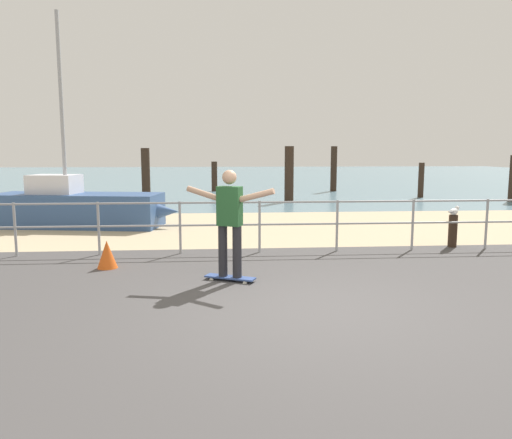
% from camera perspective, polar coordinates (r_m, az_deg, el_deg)
% --- Properties ---
extents(ground_plane, '(24.00, 10.00, 0.04)m').
position_cam_1_polar(ground_plane, '(5.47, 7.34, -13.70)').
color(ground_plane, '#474444').
rests_on(ground_plane, ground).
extents(beach_strip, '(24.00, 6.00, 0.04)m').
position_cam_1_polar(beach_strip, '(13.17, 0.23, -0.90)').
color(beach_strip, tan).
rests_on(beach_strip, ground).
extents(sea_surface, '(72.00, 50.00, 0.04)m').
position_cam_1_polar(sea_surface, '(41.04, -3.00, 5.04)').
color(sea_surface, slate).
rests_on(sea_surface, ground).
extents(railing_fence, '(12.52, 0.05, 1.05)m').
position_cam_1_polar(railing_fence, '(9.70, 0.42, 0.11)').
color(railing_fence, '#9EA0A5').
rests_on(railing_fence, ground).
extents(sailboat, '(5.06, 2.11, 5.57)m').
position_cam_1_polar(sailboat, '(13.90, -19.37, 1.30)').
color(sailboat, '#335184').
rests_on(sailboat, ground).
extents(skateboard, '(0.81, 0.53, 0.08)m').
position_cam_1_polar(skateboard, '(7.69, -3.02, -6.74)').
color(skateboard, '#334C8C').
rests_on(skateboard, ground).
extents(skateboarder, '(1.34, 0.71, 1.65)m').
position_cam_1_polar(skateboarder, '(7.51, -3.07, 0.30)').
color(skateboarder, '#26262B').
rests_on(skateboarder, skateboard).
extents(bollard_short, '(0.18, 0.18, 0.70)m').
position_cam_1_polar(bollard_short, '(11.11, 21.83, -1.29)').
color(bollard_short, '#332319').
rests_on(bollard_short, ground).
extents(seagull, '(0.38, 0.38, 0.18)m').
position_cam_1_polar(seagull, '(11.07, 21.97, 0.90)').
color(seagull, white).
rests_on(seagull, bollard_short).
extents(groyne_post_0, '(0.38, 0.38, 2.17)m').
position_cam_1_polar(groyne_post_0, '(22.36, -12.65, 5.30)').
color(groyne_post_0, '#332319').
rests_on(groyne_post_0, ground).
extents(groyne_post_1, '(0.29, 0.29, 1.52)m').
position_cam_1_polar(groyne_post_1, '(25.02, -4.84, 4.97)').
color(groyne_post_1, '#332319').
rests_on(groyne_post_1, ground).
extents(groyne_post_2, '(0.36, 0.36, 2.22)m').
position_cam_1_polar(groyne_post_2, '(19.74, 3.86, 5.25)').
color(groyne_post_2, '#332319').
rests_on(groyne_post_2, ground).
extents(groyne_post_3, '(0.32, 0.32, 2.28)m').
position_cam_1_polar(groyne_post_3, '(25.24, 8.99, 5.80)').
color(groyne_post_3, '#332319').
rests_on(groyne_post_3, ground).
extents(groyne_post_4, '(0.24, 0.24, 1.54)m').
position_cam_1_polar(groyne_post_4, '(22.70, 18.58, 4.32)').
color(groyne_post_4, '#332319').
rests_on(groyne_post_4, ground).
extents(traffic_cone, '(0.36, 0.36, 0.50)m').
position_cam_1_polar(traffic_cone, '(8.83, -16.87, -3.95)').
color(traffic_cone, '#E55919').
rests_on(traffic_cone, ground).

